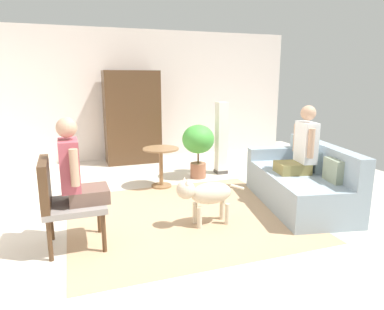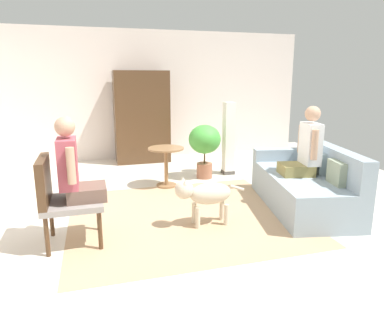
{
  "view_description": "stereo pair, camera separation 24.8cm",
  "coord_description": "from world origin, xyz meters",
  "px_view_note": "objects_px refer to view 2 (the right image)",
  "views": [
    {
      "loc": [
        -1.34,
        -3.92,
        1.69
      ],
      "look_at": [
        -0.01,
        -0.14,
        0.79
      ],
      "focal_mm": 32.4,
      "sensor_mm": 36.0,
      "label": 1
    },
    {
      "loc": [
        -1.1,
        -3.99,
        1.69
      ],
      "look_at": [
        -0.01,
        -0.14,
        0.79
      ],
      "focal_mm": 32.4,
      "sensor_mm": 36.0,
      "label": 2
    }
  ],
  "objects_px": {
    "person_on_armchair": "(74,168)",
    "dog": "(205,194)",
    "column_lamp": "(229,139)",
    "potted_plant": "(205,143)",
    "armoire_cabinet": "(142,117)",
    "round_end_table": "(166,160)",
    "armchair": "(60,194)",
    "person_on_couch": "(306,148)",
    "couch": "(305,185)"
  },
  "relations": [
    {
      "from": "couch",
      "to": "potted_plant",
      "type": "xyz_separation_m",
      "value": [
        -0.87,
        1.66,
        0.31
      ]
    },
    {
      "from": "dog",
      "to": "column_lamp",
      "type": "height_order",
      "value": "column_lamp"
    },
    {
      "from": "armchair",
      "to": "couch",
      "type": "bearing_deg",
      "value": 4.76
    },
    {
      "from": "couch",
      "to": "dog",
      "type": "relative_size",
      "value": 2.29
    },
    {
      "from": "column_lamp",
      "to": "armoire_cabinet",
      "type": "bearing_deg",
      "value": 133.85
    },
    {
      "from": "person_on_armchair",
      "to": "round_end_table",
      "type": "bearing_deg",
      "value": 51.81
    },
    {
      "from": "potted_plant",
      "to": "dog",
      "type": "bearing_deg",
      "value": -107.84
    },
    {
      "from": "potted_plant",
      "to": "armoire_cabinet",
      "type": "bearing_deg",
      "value": 119.07
    },
    {
      "from": "armchair",
      "to": "column_lamp",
      "type": "height_order",
      "value": "column_lamp"
    },
    {
      "from": "round_end_table",
      "to": "column_lamp",
      "type": "bearing_deg",
      "value": 19.48
    },
    {
      "from": "couch",
      "to": "person_on_couch",
      "type": "bearing_deg",
      "value": -160.65
    },
    {
      "from": "person_on_armchair",
      "to": "column_lamp",
      "type": "relative_size",
      "value": 0.67
    },
    {
      "from": "column_lamp",
      "to": "dog",
      "type": "bearing_deg",
      "value": -118.55
    },
    {
      "from": "person_on_couch",
      "to": "round_end_table",
      "type": "xyz_separation_m",
      "value": [
        -1.56,
        1.38,
        -0.38
      ]
    },
    {
      "from": "round_end_table",
      "to": "potted_plant",
      "type": "distance_m",
      "value": 0.81
    },
    {
      "from": "person_on_armchair",
      "to": "column_lamp",
      "type": "bearing_deg",
      "value": 39.45
    },
    {
      "from": "armchair",
      "to": "dog",
      "type": "xyz_separation_m",
      "value": [
        1.56,
        0.05,
        -0.16
      ]
    },
    {
      "from": "armchair",
      "to": "armoire_cabinet",
      "type": "xyz_separation_m",
      "value": [
        1.31,
        3.44,
        0.37
      ]
    },
    {
      "from": "couch",
      "to": "round_end_table",
      "type": "xyz_separation_m",
      "value": [
        -1.6,
        1.37,
        0.12
      ]
    },
    {
      "from": "dog",
      "to": "armoire_cabinet",
      "type": "distance_m",
      "value": 3.44
    },
    {
      "from": "column_lamp",
      "to": "armoire_cabinet",
      "type": "relative_size",
      "value": 0.7
    },
    {
      "from": "couch",
      "to": "armoire_cabinet",
      "type": "height_order",
      "value": "armoire_cabinet"
    },
    {
      "from": "armchair",
      "to": "potted_plant",
      "type": "bearing_deg",
      "value": 41.64
    },
    {
      "from": "person_on_couch",
      "to": "potted_plant",
      "type": "relative_size",
      "value": 0.97
    },
    {
      "from": "person_on_couch",
      "to": "potted_plant",
      "type": "height_order",
      "value": "person_on_couch"
    },
    {
      "from": "armchair",
      "to": "person_on_couch",
      "type": "xyz_separation_m",
      "value": [
        2.98,
        0.24,
        0.26
      ]
    },
    {
      "from": "person_on_couch",
      "to": "potted_plant",
      "type": "bearing_deg",
      "value": 116.27
    },
    {
      "from": "dog",
      "to": "potted_plant",
      "type": "xyz_separation_m",
      "value": [
        0.6,
        1.87,
        0.23
      ]
    },
    {
      "from": "round_end_table",
      "to": "armoire_cabinet",
      "type": "height_order",
      "value": "armoire_cabinet"
    },
    {
      "from": "couch",
      "to": "person_on_armchair",
      "type": "bearing_deg",
      "value": -175.03
    },
    {
      "from": "column_lamp",
      "to": "armoire_cabinet",
      "type": "height_order",
      "value": "armoire_cabinet"
    },
    {
      "from": "couch",
      "to": "column_lamp",
      "type": "xyz_separation_m",
      "value": [
        -0.38,
        1.8,
        0.33
      ]
    },
    {
      "from": "round_end_table",
      "to": "potted_plant",
      "type": "relative_size",
      "value": 0.68
    },
    {
      "from": "dog",
      "to": "column_lamp",
      "type": "relative_size",
      "value": 0.66
    },
    {
      "from": "person_on_armchair",
      "to": "dog",
      "type": "bearing_deg",
      "value": 1.97
    },
    {
      "from": "couch",
      "to": "armoire_cabinet",
      "type": "xyz_separation_m",
      "value": [
        -1.72,
        3.19,
        0.61
      ]
    },
    {
      "from": "person_on_armchair",
      "to": "armoire_cabinet",
      "type": "xyz_separation_m",
      "value": [
        1.15,
        3.44,
        0.11
      ]
    },
    {
      "from": "potted_plant",
      "to": "armoire_cabinet",
      "type": "xyz_separation_m",
      "value": [
        -0.85,
        1.52,
        0.3
      ]
    },
    {
      "from": "person_on_couch",
      "to": "armoire_cabinet",
      "type": "distance_m",
      "value": 3.62
    },
    {
      "from": "dog",
      "to": "armoire_cabinet",
      "type": "relative_size",
      "value": 0.46
    },
    {
      "from": "dog",
      "to": "column_lamp",
      "type": "distance_m",
      "value": 2.29
    },
    {
      "from": "potted_plant",
      "to": "column_lamp",
      "type": "xyz_separation_m",
      "value": [
        0.49,
        0.13,
        0.02
      ]
    },
    {
      "from": "armchair",
      "to": "dog",
      "type": "bearing_deg",
      "value": 1.87
    },
    {
      "from": "person_on_armchair",
      "to": "dog",
      "type": "xyz_separation_m",
      "value": [
        1.4,
        0.05,
        -0.42
      ]
    },
    {
      "from": "armchair",
      "to": "person_on_armchair",
      "type": "height_order",
      "value": "person_on_armchair"
    },
    {
      "from": "couch",
      "to": "person_on_armchair",
      "type": "distance_m",
      "value": 2.92
    },
    {
      "from": "potted_plant",
      "to": "column_lamp",
      "type": "relative_size",
      "value": 0.72
    },
    {
      "from": "round_end_table",
      "to": "dog",
      "type": "relative_size",
      "value": 0.74
    },
    {
      "from": "round_end_table",
      "to": "dog",
      "type": "xyz_separation_m",
      "value": [
        0.13,
        -1.57,
        -0.04
      ]
    },
    {
      "from": "column_lamp",
      "to": "person_on_armchair",
      "type": "bearing_deg",
      "value": -140.55
    }
  ]
}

